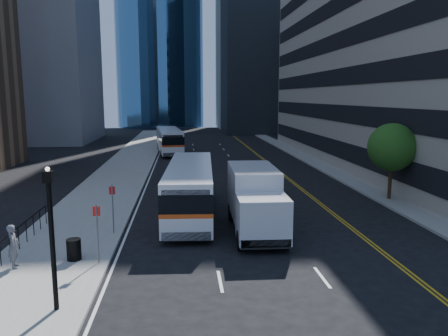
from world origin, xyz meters
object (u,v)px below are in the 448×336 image
(street_tree, at_px, (392,147))
(bus_front, at_px, (190,188))
(lamp_post, at_px, (52,233))
(trash_can, at_px, (74,249))
(box_truck, at_px, (255,199))
(pedestrian, at_px, (14,246))
(bus_rear, at_px, (169,140))

(street_tree, bearing_deg, bus_front, -170.36)
(bus_front, bearing_deg, lamp_post, -108.35)
(bus_front, height_order, trash_can, bus_front)
(bus_front, distance_m, box_truck, 4.96)
(pedestrian, bearing_deg, box_truck, -83.02)
(lamp_post, bearing_deg, trash_can, 96.37)
(bus_rear, relative_size, pedestrian, 6.57)
(bus_front, bearing_deg, box_truck, -45.59)
(trash_can, xyz_separation_m, pedestrian, (-2.18, -0.67, 0.45))
(lamp_post, distance_m, pedestrian, 4.92)
(bus_front, relative_size, bus_rear, 1.00)
(lamp_post, distance_m, box_truck, 11.24)
(box_truck, relative_size, pedestrian, 3.86)
(street_tree, distance_m, pedestrian, 23.21)
(lamp_post, relative_size, box_truck, 0.66)
(bus_front, xyz_separation_m, bus_rear, (-2.14, 29.16, -0.01))
(box_truck, xyz_separation_m, pedestrian, (-10.50, -4.23, -0.69))
(bus_front, distance_m, bus_rear, 29.24)
(street_tree, distance_m, bus_front, 13.80)
(trash_can, distance_m, pedestrian, 2.32)
(bus_front, distance_m, trash_can, 8.90)
(street_tree, distance_m, box_truck, 11.96)
(lamp_post, xyz_separation_m, trash_can, (-0.50, 4.44, -2.13))
(box_truck, bearing_deg, trash_can, -155.50)
(pedestrian, bearing_deg, street_tree, -78.65)
(box_truck, bearing_deg, street_tree, 31.85)
(bus_rear, relative_size, box_truck, 1.70)
(pedestrian, bearing_deg, bus_rear, -22.76)
(street_tree, bearing_deg, trash_can, -152.67)
(bus_rear, height_order, box_truck, box_truck)
(lamp_post, bearing_deg, pedestrian, 125.31)
(pedestrian, bearing_deg, lamp_post, -159.66)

